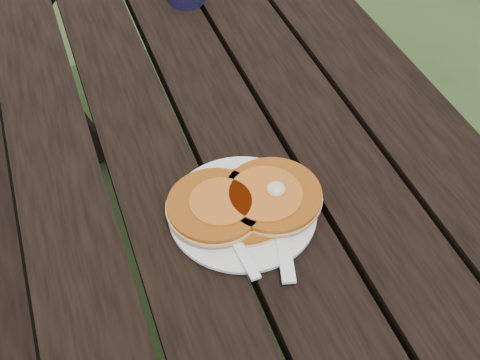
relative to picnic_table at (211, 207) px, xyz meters
name	(u,v)px	position (x,y,z in m)	size (l,w,h in m)	color
ground	(216,290)	(0.00, 0.00, -0.37)	(60.00, 60.00, 0.00)	#293D1A
picnic_table	(211,207)	(0.00, 0.00, 0.00)	(1.36, 1.80, 0.75)	black
plate	(242,212)	(-0.05, -0.34, 0.39)	(0.22, 0.22, 0.01)	white
pancake_stack	(246,201)	(-0.04, -0.33, 0.41)	(0.24, 0.16, 0.04)	#AF5713
knife	(281,232)	(-0.01, -0.40, 0.39)	(0.02, 0.18, 0.01)	white
fork	(241,249)	(-0.08, -0.41, 0.40)	(0.03, 0.16, 0.01)	white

